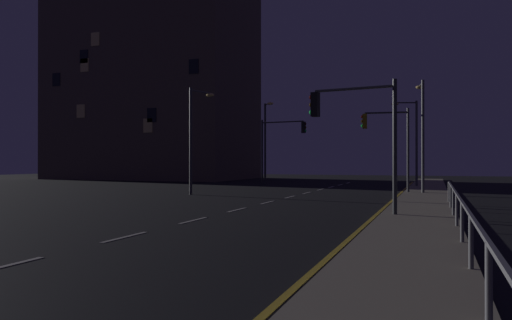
{
  "coord_description": "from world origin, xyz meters",
  "views": [
    {
      "loc": [
        7.94,
        -2.23,
        2.06
      ],
      "look_at": [
        -0.71,
        21.26,
        2.14
      ],
      "focal_mm": 34.26,
      "sensor_mm": 36.0,
      "label": 1
    }
  ],
  "objects_px": {
    "street_lamp_far_end": "(422,125)",
    "street_lamp_median": "(412,134)",
    "traffic_light_near_left": "(280,139)",
    "traffic_light_far_left": "(355,121)",
    "building_distant": "(154,62)",
    "traffic_light_overhead_east": "(388,134)",
    "street_lamp_corner": "(195,130)",
    "street_lamp_across_street": "(266,135)"
  },
  "relations": [
    {
      "from": "street_lamp_far_end",
      "to": "street_lamp_median",
      "type": "distance_m",
      "value": 8.26
    },
    {
      "from": "traffic_light_near_left",
      "to": "traffic_light_far_left",
      "type": "xyz_separation_m",
      "value": [
        9.65,
        -21.43,
        -0.43
      ]
    },
    {
      "from": "street_lamp_median",
      "to": "building_distant",
      "type": "relative_size",
      "value": 0.24
    },
    {
      "from": "traffic_light_overhead_east",
      "to": "traffic_light_far_left",
      "type": "relative_size",
      "value": 1.08
    },
    {
      "from": "street_lamp_corner",
      "to": "building_distant",
      "type": "relative_size",
      "value": 0.23
    },
    {
      "from": "traffic_light_near_left",
      "to": "street_lamp_across_street",
      "type": "relative_size",
      "value": 0.78
    },
    {
      "from": "traffic_light_far_left",
      "to": "street_lamp_across_street",
      "type": "height_order",
      "value": "street_lamp_across_street"
    },
    {
      "from": "street_lamp_across_street",
      "to": "building_distant",
      "type": "distance_m",
      "value": 22.82
    },
    {
      "from": "street_lamp_across_street",
      "to": "street_lamp_corner",
      "type": "relative_size",
      "value": 1.1
    },
    {
      "from": "traffic_light_overhead_east",
      "to": "building_distant",
      "type": "xyz_separation_m",
      "value": [
        -29.32,
        19.21,
        10.39
      ]
    },
    {
      "from": "street_lamp_corner",
      "to": "street_lamp_far_end",
      "type": "bearing_deg",
      "value": 19.22
    },
    {
      "from": "street_lamp_across_street",
      "to": "street_lamp_median",
      "type": "bearing_deg",
      "value": -4.29
    },
    {
      "from": "street_lamp_corner",
      "to": "street_lamp_median",
      "type": "relative_size",
      "value": 0.99
    },
    {
      "from": "traffic_light_far_left",
      "to": "street_lamp_far_end",
      "type": "xyz_separation_m",
      "value": [
        2.09,
        13.57,
        0.73
      ]
    },
    {
      "from": "street_lamp_far_end",
      "to": "building_distant",
      "type": "bearing_deg",
      "value": 148.47
    },
    {
      "from": "street_lamp_far_end",
      "to": "street_lamp_median",
      "type": "relative_size",
      "value": 1.04
    },
    {
      "from": "street_lamp_far_end",
      "to": "street_lamp_median",
      "type": "height_order",
      "value": "street_lamp_far_end"
    },
    {
      "from": "street_lamp_corner",
      "to": "building_distant",
      "type": "xyz_separation_m",
      "value": [
        -17.97,
        23.98,
        10.15
      ]
    },
    {
      "from": "traffic_light_far_left",
      "to": "street_lamp_far_end",
      "type": "bearing_deg",
      "value": 81.24
    },
    {
      "from": "traffic_light_near_left",
      "to": "street_lamp_corner",
      "type": "relative_size",
      "value": 0.86
    },
    {
      "from": "traffic_light_far_left",
      "to": "street_lamp_median",
      "type": "height_order",
      "value": "street_lamp_median"
    },
    {
      "from": "street_lamp_across_street",
      "to": "building_distant",
      "type": "bearing_deg",
      "value": 150.53
    },
    {
      "from": "traffic_light_far_left",
      "to": "building_distant",
      "type": "relative_size",
      "value": 0.17
    },
    {
      "from": "traffic_light_far_left",
      "to": "building_distant",
      "type": "xyz_separation_m",
      "value": [
        -29.34,
        32.86,
        10.62
      ]
    },
    {
      "from": "traffic_light_overhead_east",
      "to": "street_lamp_corner",
      "type": "relative_size",
      "value": 0.8
    },
    {
      "from": "traffic_light_overhead_east",
      "to": "street_lamp_median",
      "type": "height_order",
      "value": "street_lamp_median"
    },
    {
      "from": "street_lamp_across_street",
      "to": "street_lamp_corner",
      "type": "bearing_deg",
      "value": -89.89
    },
    {
      "from": "traffic_light_far_left",
      "to": "street_lamp_median",
      "type": "distance_m",
      "value": 21.82
    },
    {
      "from": "street_lamp_corner",
      "to": "street_lamp_median",
      "type": "height_order",
      "value": "street_lamp_median"
    },
    {
      "from": "street_lamp_corner",
      "to": "building_distant",
      "type": "bearing_deg",
      "value": 126.85
    },
    {
      "from": "traffic_light_far_left",
      "to": "traffic_light_near_left",
      "type": "bearing_deg",
      "value": 114.24
    },
    {
      "from": "street_lamp_across_street",
      "to": "traffic_light_far_left",
      "type": "bearing_deg",
      "value": -63.36
    },
    {
      "from": "traffic_light_overhead_east",
      "to": "street_lamp_corner",
      "type": "height_order",
      "value": "street_lamp_corner"
    },
    {
      "from": "traffic_light_overhead_east",
      "to": "street_lamp_median",
      "type": "distance_m",
      "value": 8.22
    },
    {
      "from": "traffic_light_overhead_east",
      "to": "street_lamp_far_end",
      "type": "relative_size",
      "value": 0.76
    },
    {
      "from": "traffic_light_overhead_east",
      "to": "traffic_light_near_left",
      "type": "height_order",
      "value": "traffic_light_near_left"
    },
    {
      "from": "traffic_light_near_left",
      "to": "street_lamp_median",
      "type": "bearing_deg",
      "value": 1.88
    },
    {
      "from": "street_lamp_across_street",
      "to": "street_lamp_median",
      "type": "height_order",
      "value": "street_lamp_across_street"
    },
    {
      "from": "traffic_light_overhead_east",
      "to": "street_lamp_across_street",
      "type": "height_order",
      "value": "street_lamp_across_street"
    },
    {
      "from": "traffic_light_overhead_east",
      "to": "traffic_light_far_left",
      "type": "bearing_deg",
      "value": -89.92
    },
    {
      "from": "street_lamp_far_end",
      "to": "street_lamp_corner",
      "type": "bearing_deg",
      "value": -160.78
    },
    {
      "from": "street_lamp_far_end",
      "to": "building_distant",
      "type": "distance_m",
      "value": 38.18
    }
  ]
}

